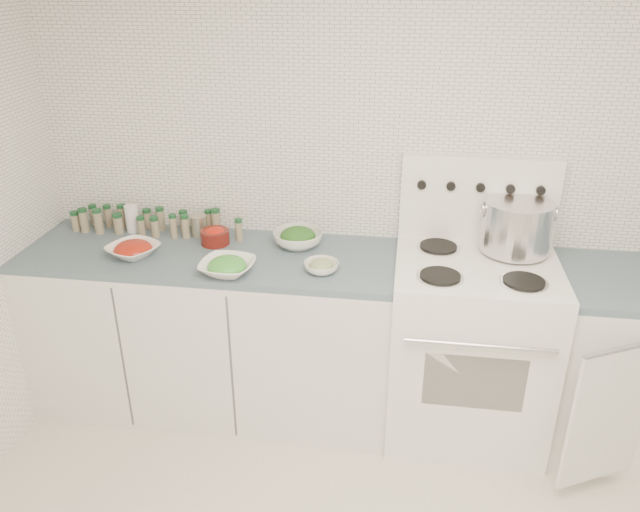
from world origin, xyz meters
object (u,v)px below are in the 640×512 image
at_px(stove, 469,342).
at_px(bowl_snowpea, 227,266).
at_px(stock_pot, 517,224).
at_px(bowl_tomato, 133,250).

relative_size(stove, bowl_snowpea, 5.02).
height_order(stock_pot, bowl_tomato, stock_pot).
relative_size(stock_pot, bowl_tomato, 1.11).
distance_m(stock_pot, bowl_tomato, 1.85).
bearing_deg(bowl_tomato, stove, 3.01).
height_order(stock_pot, bowl_snowpea, stock_pot).
distance_m(bowl_tomato, bowl_snowpea, 0.52).
bearing_deg(stock_pot, bowl_snowpea, -165.00).
bearing_deg(bowl_snowpea, stock_pot, 15.00).
relative_size(stock_pot, bowl_snowpea, 1.27).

